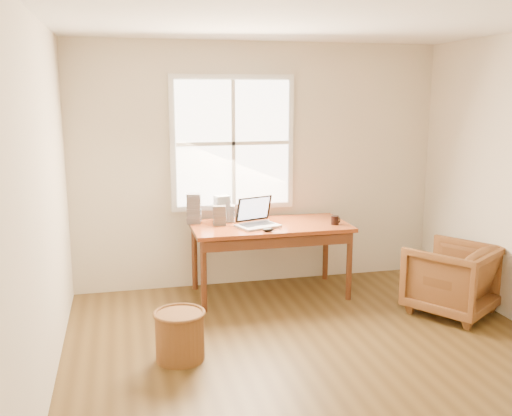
# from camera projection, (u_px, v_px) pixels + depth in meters

# --- Properties ---
(room_shell) EXTENTS (4.04, 4.54, 2.64)m
(room_shell) POSITION_uv_depth(u_px,v_px,m) (325.00, 198.00, 4.15)
(room_shell) COLOR #543D1C
(room_shell) RESTS_ON ground
(desk) EXTENTS (1.60, 0.80, 0.04)m
(desk) POSITION_uv_depth(u_px,v_px,m) (270.00, 226.00, 5.84)
(desk) COLOR brown
(desk) RESTS_ON room_shell
(armchair) EXTENTS (1.01, 1.01, 0.67)m
(armchair) POSITION_uv_depth(u_px,v_px,m) (452.00, 279.00, 5.41)
(armchair) COLOR brown
(armchair) RESTS_ON room_shell
(wicker_stool) EXTENTS (0.42, 0.42, 0.38)m
(wicker_stool) POSITION_uv_depth(u_px,v_px,m) (180.00, 336.00, 4.47)
(wicker_stool) COLOR brown
(wicker_stool) RESTS_ON room_shell
(laptop) EXTENTS (0.56, 0.58, 0.33)m
(laptop) POSITION_uv_depth(u_px,v_px,m) (258.00, 211.00, 5.68)
(laptop) COLOR #A6A8AD
(laptop) RESTS_ON desk
(mouse) EXTENTS (0.11, 0.07, 0.04)m
(mouse) POSITION_uv_depth(u_px,v_px,m) (268.00, 230.00, 5.51)
(mouse) COLOR black
(mouse) RESTS_ON desk
(coffee_mug) EXTENTS (0.09, 0.09, 0.09)m
(coffee_mug) POSITION_uv_depth(u_px,v_px,m) (335.00, 220.00, 5.82)
(coffee_mug) COLOR black
(coffee_mug) RESTS_ON desk
(cd_stack_a) EXTENTS (0.16, 0.15, 0.28)m
(cd_stack_a) POSITION_uv_depth(u_px,v_px,m) (222.00, 209.00, 5.91)
(cd_stack_a) COLOR silver
(cd_stack_a) RESTS_ON desk
(cd_stack_b) EXTENTS (0.14, 0.13, 0.20)m
(cd_stack_b) POSITION_uv_depth(u_px,v_px,m) (220.00, 215.00, 5.79)
(cd_stack_b) COLOR #28282D
(cd_stack_b) RESTS_ON desk
(cd_stack_c) EXTENTS (0.16, 0.15, 0.31)m
(cd_stack_c) POSITION_uv_depth(u_px,v_px,m) (194.00, 208.00, 5.85)
(cd_stack_c) COLOR gray
(cd_stack_c) RESTS_ON desk
(cd_stack_d) EXTENTS (0.15, 0.14, 0.17)m
(cd_stack_d) POSITION_uv_depth(u_px,v_px,m) (228.00, 213.00, 5.95)
(cd_stack_d) COLOR silver
(cd_stack_d) RESTS_ON desk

